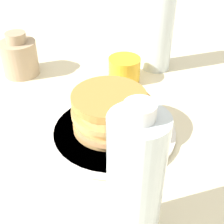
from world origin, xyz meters
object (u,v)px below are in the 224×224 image
water_bottle_near (135,184)px  water_bottle_mid (158,33)px  cream_jug (19,57)px  plate (112,131)px  pancake_stack (111,112)px  juice_glass (124,69)px

water_bottle_near → water_bottle_mid: bearing=-16.2°
cream_jug → water_bottle_mid: 0.35m
plate → pancake_stack: bearing=40.4°
pancake_stack → cream_jug: 0.33m
pancake_stack → juice_glass: pancake_stack is taller
plate → pancake_stack: (0.00, 0.00, 0.04)m
pancake_stack → water_bottle_near: 0.22m
pancake_stack → cream_jug: bearing=37.6°
cream_jug → water_bottle_near: (-0.48, -0.21, 0.06)m
pancake_stack → juice_glass: size_ratio=1.95×
juice_glass → water_bottle_near: bearing=173.7°
water_bottle_mid → pancake_stack: bearing=150.7°
plate → water_bottle_mid: bearing=-28.8°
plate → pancake_stack: size_ratio=1.61×
juice_glass → cream_jug: (0.06, 0.26, 0.02)m
pancake_stack → juice_glass: 0.21m
plate → cream_jug: bearing=37.6°
water_bottle_mid → juice_glass: bearing=121.9°
plate → cream_jug: (0.27, 0.20, 0.04)m
juice_glass → water_bottle_mid: bearing=-58.1°
plate → water_bottle_near: size_ratio=1.11×
pancake_stack → water_bottle_mid: (0.26, -0.15, 0.05)m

